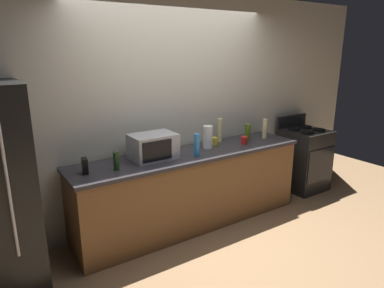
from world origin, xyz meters
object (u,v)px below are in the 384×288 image
(bottle_spray_cleaner, at_px, (197,145))
(mug_yellow, at_px, (214,141))
(bottle_hand_soap, at_px, (265,129))
(mug_red, at_px, (244,140))
(paper_towel_roll, at_px, (208,137))
(cordless_phone, at_px, (85,166))
(bottle_wine, at_px, (116,161))
(stove_range, at_px, (304,159))
(microwave, at_px, (153,146))
(bottle_olive_oil, at_px, (248,132))
(bottle_vinegar, at_px, (220,130))

(bottle_spray_cleaner, distance_m, mug_yellow, 0.52)
(bottle_hand_soap, bearing_deg, mug_yellow, 171.44)
(mug_red, bearing_deg, paper_towel_roll, 168.45)
(cordless_phone, bearing_deg, bottle_wine, -5.44)
(stove_range, distance_m, microwave, 2.54)
(stove_range, relative_size, bottle_olive_oil, 5.09)
(bottle_olive_oil, bearing_deg, bottle_spray_cleaner, -167.91)
(cordless_phone, xyz_separation_m, bottle_wine, (0.29, -0.07, 0.02))
(microwave, height_order, paper_towel_roll, same)
(microwave, xyz_separation_m, bottle_wine, (-0.47, -0.13, -0.04))
(microwave, height_order, mug_yellow, microwave)
(mug_yellow, bearing_deg, bottle_hand_soap, -8.56)
(bottle_wine, bearing_deg, paper_towel_roll, 6.28)
(bottle_vinegar, distance_m, mug_yellow, 0.19)
(bottle_olive_oil, bearing_deg, cordless_phone, -178.30)
(paper_towel_roll, height_order, mug_yellow, paper_towel_roll)
(stove_range, bearing_deg, bottle_vinegar, 172.21)
(stove_range, xyz_separation_m, bottle_hand_soap, (-0.84, 0.01, 0.57))
(cordless_phone, xyz_separation_m, mug_red, (1.98, -0.04, -0.03))
(bottle_spray_cleaner, height_order, mug_red, bottle_spray_cleaner)
(stove_range, xyz_separation_m, mug_yellow, (-1.59, 0.12, 0.48))
(bottle_vinegar, bearing_deg, mug_red, -51.79)
(bottle_spray_cleaner, distance_m, mug_red, 0.79)
(paper_towel_roll, height_order, mug_red, paper_towel_roll)
(bottle_wine, bearing_deg, cordless_phone, 165.60)
(stove_range, bearing_deg, paper_towel_roll, 178.35)
(paper_towel_roll, xyz_separation_m, mug_yellow, (0.15, 0.07, -0.09))
(bottle_olive_oil, bearing_deg, mug_red, -144.90)
(paper_towel_roll, distance_m, bottle_spray_cleaner, 0.35)
(bottle_hand_soap, xyz_separation_m, bottle_spray_cleaner, (-1.19, -0.15, -0.00))
(bottle_vinegar, bearing_deg, bottle_wine, -169.42)
(bottle_wine, bearing_deg, bottle_spray_cleaner, -3.97)
(microwave, bearing_deg, mug_yellow, 4.74)
(cordless_phone, height_order, bottle_hand_soap, bottle_hand_soap)
(bottle_vinegar, xyz_separation_m, mug_yellow, (-0.14, -0.08, -0.10))
(cordless_phone, distance_m, bottle_hand_soap, 2.39)
(paper_towel_roll, relative_size, bottle_spray_cleaner, 1.07)
(cordless_phone, bearing_deg, microwave, 13.21)
(bottle_wine, xyz_separation_m, bottle_vinegar, (1.50, 0.28, 0.06))
(microwave, relative_size, paper_towel_roll, 1.78)
(cordless_phone, bearing_deg, mug_yellow, 13.47)
(paper_towel_roll, height_order, bottle_vinegar, bottle_vinegar)
(paper_towel_roll, bearing_deg, mug_yellow, 25.11)
(bottle_wine, bearing_deg, mug_yellow, 8.54)
(stove_range, relative_size, paper_towel_roll, 4.00)
(stove_range, height_order, bottle_spray_cleaner, bottle_spray_cleaner)
(cordless_phone, distance_m, bottle_wine, 0.30)
(microwave, bearing_deg, stove_range, -1.11)
(stove_range, bearing_deg, bottle_spray_cleaner, -175.93)
(bottle_spray_cleaner, bearing_deg, bottle_hand_soap, 7.31)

